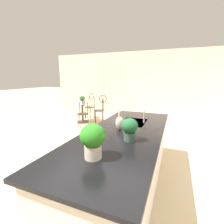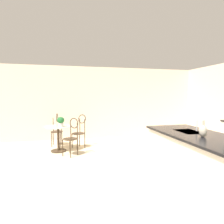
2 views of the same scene
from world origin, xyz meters
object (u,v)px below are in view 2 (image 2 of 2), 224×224
potted_plant_on_table (61,121)px  vase_on_counter (203,131)px  chair_by_island (72,135)px  chair_near_window (57,128)px  bistro_table (58,136)px  chair_toward_desk (80,130)px

potted_plant_on_table → vase_on_counter: (2.83, 2.42, 0.13)m
chair_by_island → vase_on_counter: vase_on_counter is taller
chair_near_window → vase_on_counter: size_ratio=3.62×
potted_plant_on_table → chair_near_window: bearing=-170.3°
bistro_table → chair_by_island: size_ratio=0.77×
chair_near_window → bistro_table: bearing=5.2°
vase_on_counter → bistro_table: bearing=-139.7°
chair_toward_desk → vase_on_counter: 3.72m
chair_near_window → vase_on_counter: (3.68, 2.56, 0.46)m
chair_by_island → chair_toward_desk: (-0.78, 0.28, 0.00)m
potted_plant_on_table → vase_on_counter: vase_on_counter is taller
chair_near_window → chair_by_island: 1.34m
chair_near_window → potted_plant_on_table: (0.85, 0.15, 0.33)m
chair_by_island → chair_toward_desk: same height
bistro_table → chair_toward_desk: size_ratio=0.77×
potted_plant_on_table → vase_on_counter: bearing=40.5°
vase_on_counter → chair_toward_desk: bearing=-149.8°
potted_plant_on_table → vase_on_counter: 3.73m
bistro_table → chair_by_island: chair_by_island is taller
potted_plant_on_table → bistro_table: bearing=-145.9°
bistro_table → vase_on_counter: (2.95, 2.50, 0.58)m
chair_toward_desk → vase_on_counter: size_ratio=3.62×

